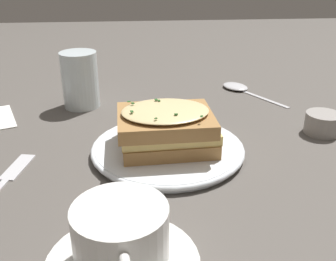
# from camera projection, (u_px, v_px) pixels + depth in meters

# --- Properties ---
(ground_plane) EXTENTS (2.40, 2.40, 0.00)m
(ground_plane) POSITION_uv_depth(u_px,v_px,m) (177.00, 153.00, 0.59)
(ground_plane) COLOR #514C47
(dinner_plate) EXTENTS (0.23, 0.23, 0.01)m
(dinner_plate) POSITION_uv_depth(u_px,v_px,m) (168.00, 150.00, 0.58)
(dinner_plate) COLOR white
(dinner_plate) RESTS_ON ground_plane
(sandwich) EXTENTS (0.12, 0.14, 0.07)m
(sandwich) POSITION_uv_depth(u_px,v_px,m) (167.00, 128.00, 0.56)
(sandwich) COLOR #A37542
(sandwich) RESTS_ON dinner_plate
(teacup_with_saucer) EXTENTS (0.15, 0.15, 0.07)m
(teacup_with_saucer) POSITION_uv_depth(u_px,v_px,m) (121.00, 242.00, 0.37)
(teacup_with_saucer) COLOR white
(teacup_with_saucer) RESTS_ON ground_plane
(water_glass) EXTENTS (0.07, 0.07, 0.11)m
(water_glass) POSITION_uv_depth(u_px,v_px,m) (80.00, 80.00, 0.74)
(water_glass) COLOR silver
(water_glass) RESTS_ON ground_plane
(fork) EXTENTS (0.18, 0.05, 0.00)m
(fork) POSITION_uv_depth(u_px,v_px,m) (6.00, 179.00, 0.52)
(fork) COLOR silver
(fork) RESTS_ON ground_plane
(spoon) EXTENTS (0.17, 0.11, 0.01)m
(spoon) POSITION_uv_depth(u_px,v_px,m) (238.00, 88.00, 0.85)
(spoon) COLOR silver
(spoon) RESTS_ON ground_plane
(condiment_pot) EXTENTS (0.06, 0.06, 0.03)m
(condiment_pot) POSITION_uv_depth(u_px,v_px,m) (323.00, 123.00, 0.65)
(condiment_pot) COLOR gray
(condiment_pot) RESTS_ON ground_plane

